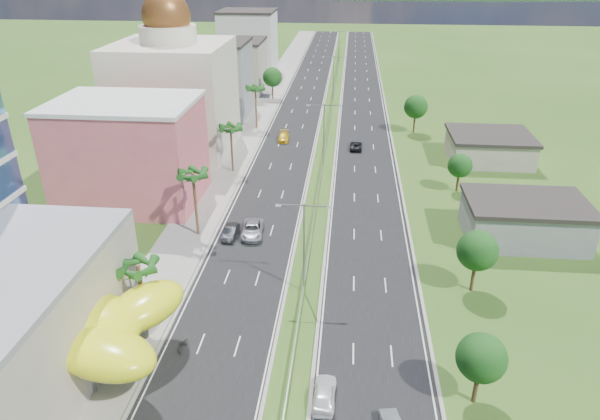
# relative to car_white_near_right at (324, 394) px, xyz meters

# --- Properties ---
(ground) EXTENTS (500.00, 500.00, 0.00)m
(ground) POSITION_rel_car_white_near_right_xyz_m (-3.20, 6.24, -0.86)
(ground) COLOR #2D5119
(ground) RESTS_ON ground
(road_left) EXTENTS (11.00, 260.00, 0.04)m
(road_left) POSITION_rel_car_white_near_right_xyz_m (-10.70, 96.24, -0.84)
(road_left) COLOR black
(road_left) RESTS_ON ground
(road_right) EXTENTS (11.00, 260.00, 0.04)m
(road_right) POSITION_rel_car_white_near_right_xyz_m (4.30, 96.24, -0.84)
(road_right) COLOR black
(road_right) RESTS_ON ground
(sidewalk_left) EXTENTS (7.00, 260.00, 0.12)m
(sidewalk_left) POSITION_rel_car_white_near_right_xyz_m (-20.20, 96.24, -0.80)
(sidewalk_left) COLOR gray
(sidewalk_left) RESTS_ON ground
(median_guardrail) EXTENTS (0.10, 216.06, 0.76)m
(median_guardrail) POSITION_rel_car_white_near_right_xyz_m (-3.20, 78.23, -0.24)
(median_guardrail) COLOR gray
(median_guardrail) RESTS_ON ground
(streetlight_median_b) EXTENTS (6.04, 0.25, 11.00)m
(streetlight_median_b) POSITION_rel_car_white_near_right_xyz_m (-3.20, 16.24, 5.89)
(streetlight_median_b) COLOR gray
(streetlight_median_b) RESTS_ON ground
(streetlight_median_c) EXTENTS (6.04, 0.25, 11.00)m
(streetlight_median_c) POSITION_rel_car_white_near_right_xyz_m (-3.20, 56.24, 5.89)
(streetlight_median_c) COLOR gray
(streetlight_median_c) RESTS_ON ground
(streetlight_median_d) EXTENTS (6.04, 0.25, 11.00)m
(streetlight_median_d) POSITION_rel_car_white_near_right_xyz_m (-3.20, 101.24, 5.89)
(streetlight_median_d) COLOR gray
(streetlight_median_d) RESTS_ON ground
(streetlight_median_e) EXTENTS (6.04, 0.25, 11.00)m
(streetlight_median_e) POSITION_rel_car_white_near_right_xyz_m (-3.20, 146.24, 5.89)
(streetlight_median_e) COLOR gray
(streetlight_median_e) RESTS_ON ground
(lime_canopy) EXTENTS (18.00, 15.00, 7.40)m
(lime_canopy) POSITION_rel_car_white_near_right_xyz_m (-23.20, 2.23, 4.13)
(lime_canopy) COLOR yellow
(lime_canopy) RESTS_ON ground
(pink_shophouse) EXTENTS (20.00, 15.00, 15.00)m
(pink_shophouse) POSITION_rel_car_white_near_right_xyz_m (-31.20, 38.24, 6.64)
(pink_shophouse) COLOR #CC5365
(pink_shophouse) RESTS_ON ground
(domed_building) EXTENTS (20.00, 20.00, 28.70)m
(domed_building) POSITION_rel_car_white_near_right_xyz_m (-31.20, 61.24, 10.49)
(domed_building) COLOR beige
(domed_building) RESTS_ON ground
(midrise_grey) EXTENTS (16.00, 15.00, 16.00)m
(midrise_grey) POSITION_rel_car_white_near_right_xyz_m (-30.20, 86.24, 7.14)
(midrise_grey) COLOR gray
(midrise_grey) RESTS_ON ground
(midrise_beige) EXTENTS (16.00, 15.00, 13.00)m
(midrise_beige) POSITION_rel_car_white_near_right_xyz_m (-30.20, 108.24, 5.64)
(midrise_beige) COLOR #A19585
(midrise_beige) RESTS_ON ground
(midrise_white) EXTENTS (16.00, 15.00, 18.00)m
(midrise_white) POSITION_rel_car_white_near_right_xyz_m (-30.20, 131.24, 8.14)
(midrise_white) COLOR silver
(midrise_white) RESTS_ON ground
(shed_near) EXTENTS (15.00, 10.00, 5.00)m
(shed_near) POSITION_rel_car_white_near_right_xyz_m (24.80, 31.24, 1.64)
(shed_near) COLOR gray
(shed_near) RESTS_ON ground
(shed_far) EXTENTS (14.00, 12.00, 4.40)m
(shed_far) POSITION_rel_car_white_near_right_xyz_m (26.80, 61.24, 1.34)
(shed_far) COLOR #A19585
(shed_far) RESTS_ON ground
(palm_tree_b) EXTENTS (3.60, 3.60, 8.10)m
(palm_tree_b) POSITION_rel_car_white_near_right_xyz_m (-18.70, 8.24, 6.20)
(palm_tree_b) COLOR #47301C
(palm_tree_b) RESTS_ON ground
(palm_tree_c) EXTENTS (3.60, 3.60, 9.60)m
(palm_tree_c) POSITION_rel_car_white_near_right_xyz_m (-18.70, 28.24, 7.64)
(palm_tree_c) COLOR #47301C
(palm_tree_c) RESTS_ON ground
(palm_tree_d) EXTENTS (3.60, 3.60, 8.60)m
(palm_tree_d) POSITION_rel_car_white_near_right_xyz_m (-18.70, 51.24, 6.68)
(palm_tree_d) COLOR #47301C
(palm_tree_d) RESTS_ON ground
(palm_tree_e) EXTENTS (3.60, 3.60, 9.40)m
(palm_tree_e) POSITION_rel_car_white_near_right_xyz_m (-18.70, 76.24, 7.45)
(palm_tree_e) COLOR #47301C
(palm_tree_e) RESTS_ON ground
(leafy_tree_lfar) EXTENTS (4.90, 4.90, 8.05)m
(leafy_tree_lfar) POSITION_rel_car_white_near_right_xyz_m (-18.70, 101.24, 4.72)
(leafy_tree_lfar) COLOR #47301C
(leafy_tree_lfar) RESTS_ON ground
(leafy_tree_ra) EXTENTS (4.20, 4.20, 6.90)m
(leafy_tree_ra) POSITION_rel_car_white_near_right_xyz_m (12.80, 1.24, 3.92)
(leafy_tree_ra) COLOR #47301C
(leafy_tree_ra) RESTS_ON ground
(leafy_tree_rb) EXTENTS (4.55, 4.55, 7.47)m
(leafy_tree_rb) POSITION_rel_car_white_near_right_xyz_m (15.80, 18.24, 4.32)
(leafy_tree_rb) COLOR #47301C
(leafy_tree_rb) RESTS_ON ground
(leafy_tree_rc) EXTENTS (3.85, 3.85, 6.33)m
(leafy_tree_rc) POSITION_rel_car_white_near_right_xyz_m (18.80, 46.24, 3.51)
(leafy_tree_rc) COLOR #47301C
(leafy_tree_rc) RESTS_ON ground
(leafy_tree_rd) EXTENTS (4.90, 4.90, 8.05)m
(leafy_tree_rd) POSITION_rel_car_white_near_right_xyz_m (14.80, 76.24, 4.72)
(leafy_tree_rd) COLOR #47301C
(leafy_tree_rd) RESTS_ON ground
(car_dark_left) EXTENTS (1.71, 4.59, 1.50)m
(car_dark_left) POSITION_rel_car_white_near_right_xyz_m (-14.13, 27.91, -0.07)
(car_dark_left) COLOR black
(car_dark_left) RESTS_ON road_left
(car_silver_mid_left) EXTENTS (3.25, 6.17, 1.66)m
(car_silver_mid_left) POSITION_rel_car_white_near_right_xyz_m (-11.27, 28.66, 0.01)
(car_silver_mid_left) COLOR #929499
(car_silver_mid_left) RESTS_ON road_left
(car_yellow_far_left) EXTENTS (2.48, 5.37, 1.52)m
(car_yellow_far_left) POSITION_rel_car_white_near_right_xyz_m (-11.88, 68.56, -0.06)
(car_yellow_far_left) COLOR gold
(car_yellow_far_left) RESTS_ON road_left
(car_white_near_right) EXTENTS (2.07, 4.86, 1.64)m
(car_white_near_right) POSITION_rel_car_white_near_right_xyz_m (0.00, 0.00, 0.00)
(car_white_near_right) COLOR white
(car_white_near_right) RESTS_ON road_right
(car_dark_far_right) EXTENTS (2.40, 4.97, 1.36)m
(car_dark_far_right) POSITION_rel_car_white_near_right_xyz_m (2.71, 64.72, -0.14)
(car_dark_far_right) COLOR black
(car_dark_far_right) RESTS_ON road_right
(motorcycle) EXTENTS (0.80, 2.06, 1.28)m
(motorcycle) POSITION_rel_car_white_near_right_xyz_m (-13.94, 5.34, -0.18)
(motorcycle) COLOR black
(motorcycle) RESTS_ON road_left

